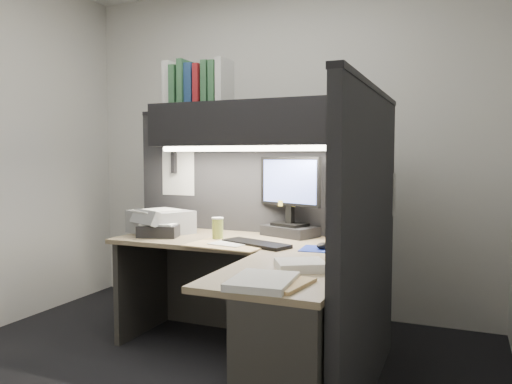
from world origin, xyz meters
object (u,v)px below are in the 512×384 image
keyboard (256,244)px  notebook_stack (160,230)px  desk (256,313)px  telephone (356,235)px  monitor (290,205)px  overhead_shelf (258,124)px  printer (161,222)px  coffee_cup (218,229)px

keyboard → notebook_stack: (-0.75, 0.08, 0.03)m
desk → notebook_stack: size_ratio=6.40×
telephone → notebook_stack: size_ratio=0.81×
monitor → keyboard: (-0.07, -0.43, -0.21)m
keyboard → overhead_shelf: bearing=131.1°
overhead_shelf → printer: overhead_shelf is taller
monitor → coffee_cup: size_ratio=3.95×
coffee_cup → printer: size_ratio=0.34×
telephone → printer: size_ratio=0.54×
overhead_shelf → keyboard: bearing=-69.0°
monitor → telephone: (0.46, -0.02, -0.17)m
overhead_shelf → coffee_cup: (-0.18, -0.26, -0.70)m
telephone → coffee_cup: size_ratio=1.57×
coffee_cup → printer: bearing=167.6°
coffee_cup → notebook_stack: bearing=-177.4°
monitor → notebook_stack: monitor is taller
coffee_cup → notebook_stack: 0.44m
telephone → coffee_cup: bearing=-152.9°
coffee_cup → printer: 0.53m
telephone → notebook_stack: bearing=-158.5°
keyboard → coffee_cup: (-0.32, 0.10, 0.06)m
desk → coffee_cup: 0.77m
keyboard → telephone: bearing=57.3°
keyboard → printer: printer is taller
telephone → coffee_cup: (-0.85, -0.30, 0.03)m
overhead_shelf → keyboard: overhead_shelf is taller
notebook_stack → monitor: bearing=22.8°
telephone → notebook_stack: (-1.28, -0.32, -0.00)m
desk → overhead_shelf: overhead_shelf is taller
notebook_stack → overhead_shelf: bearing=24.5°
desk → coffee_cup: coffee_cup is taller
keyboard → telephone: size_ratio=2.10×
printer → notebook_stack: bearing=-34.3°
overhead_shelf → notebook_stack: overhead_shelf is taller
overhead_shelf → keyboard: (0.14, -0.36, -0.76)m
monitor → coffee_cup: 0.53m
keyboard → notebook_stack: 0.76m
desk → notebook_stack: notebook_stack is taller
coffee_cup → notebook_stack: coffee_cup is taller
monitor → coffee_cup: bearing=-119.0°
monitor → telephone: bearing=18.0°
coffee_cup → printer: (-0.52, 0.11, 0.01)m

